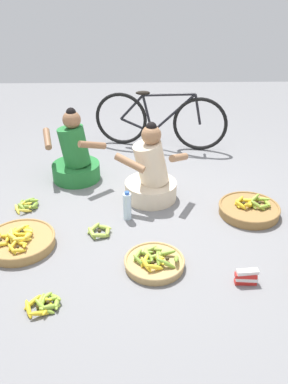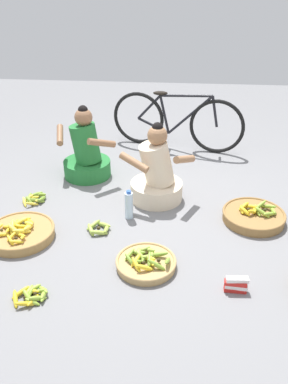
# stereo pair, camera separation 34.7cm
# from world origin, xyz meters

# --- Properties ---
(ground_plane) EXTENTS (10.00, 10.00, 0.00)m
(ground_plane) POSITION_xyz_m (0.00, 0.00, 0.00)
(ground_plane) COLOR slate
(vendor_woman_front) EXTENTS (0.73, 0.52, 0.81)m
(vendor_woman_front) POSITION_xyz_m (0.08, 0.30, 0.26)
(vendor_woman_front) COLOR beige
(vendor_woman_front) RESTS_ON ground
(vendor_woman_behind) EXTENTS (0.71, 0.55, 0.81)m
(vendor_woman_behind) POSITION_xyz_m (-0.73, 0.75, 0.26)
(vendor_woman_behind) COLOR #237233
(vendor_woman_behind) RESTS_ON ground
(bicycle_leaning) EXTENTS (1.67, 0.43, 0.73)m
(bicycle_leaning) POSITION_xyz_m (0.24, 1.64, 0.36)
(bicycle_leaning) COLOR black
(bicycle_leaning) RESTS_ON ground
(banana_basket_back_right) EXTENTS (0.59, 0.59, 0.17)m
(banana_basket_back_right) POSITION_xyz_m (-1.05, -0.48, 0.05)
(banana_basket_back_right) COLOR #A87F47
(banana_basket_back_right) RESTS_ON ground
(banana_basket_back_center) EXTENTS (0.48, 0.48, 0.14)m
(banana_basket_back_center) POSITION_xyz_m (0.07, -0.77, 0.04)
(banana_basket_back_center) COLOR tan
(banana_basket_back_center) RESTS_ON ground
(banana_basket_near_bicycle) EXTENTS (0.58, 0.58, 0.17)m
(banana_basket_near_bicycle) POSITION_xyz_m (1.00, -0.02, 0.05)
(banana_basket_near_bicycle) COLOR olive
(banana_basket_near_bicycle) RESTS_ON ground
(loose_bananas_mid_right) EXTENTS (0.28, 0.25, 0.08)m
(loose_bananas_mid_right) POSITION_xyz_m (-0.71, -1.19, 0.03)
(loose_bananas_mid_right) COLOR #8CAD38
(loose_bananas_mid_right) RESTS_ON ground
(loose_bananas_front_left) EXTENTS (0.24, 0.24, 0.07)m
(loose_bananas_front_left) POSITION_xyz_m (-0.39, -0.32, 0.03)
(loose_bananas_front_left) COLOR #9EB747
(loose_bananas_front_left) RESTS_ON ground
(loose_bananas_near_vendor) EXTENTS (0.25, 0.27, 0.10)m
(loose_bananas_near_vendor) POSITION_xyz_m (-1.14, 0.13, 0.03)
(loose_bananas_near_vendor) COLOR olive
(loose_bananas_near_vendor) RESTS_ON ground
(water_bottle) EXTENTS (0.08, 0.08, 0.29)m
(water_bottle) POSITION_xyz_m (-0.15, -0.08, 0.13)
(water_bottle) COLOR silver
(water_bottle) RESTS_ON ground
(packet_carton_stack) EXTENTS (0.17, 0.07, 0.12)m
(packet_carton_stack) POSITION_xyz_m (0.74, -0.98, 0.06)
(packet_carton_stack) COLOR red
(packet_carton_stack) RESTS_ON ground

